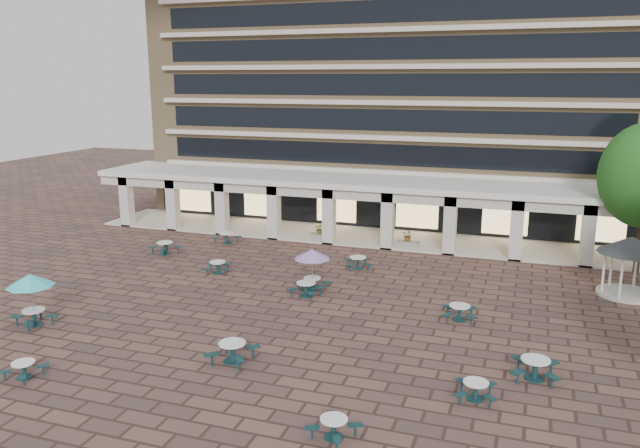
# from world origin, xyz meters

# --- Properties ---
(ground) EXTENTS (120.00, 120.00, 0.00)m
(ground) POSITION_xyz_m (0.00, 0.00, 0.00)
(ground) COLOR brown
(ground) RESTS_ON ground
(apartment_building) EXTENTS (40.00, 15.50, 25.20)m
(apartment_building) POSITION_xyz_m (0.00, 25.47, 12.60)
(apartment_building) COLOR tan
(apartment_building) RESTS_ON ground
(retail_arcade) EXTENTS (42.00, 6.60, 4.40)m
(retail_arcade) POSITION_xyz_m (0.00, 14.80, 3.00)
(retail_arcade) COLOR white
(retail_arcade) RESTS_ON ground
(picnic_table_0) EXTENTS (1.55, 1.55, 0.66)m
(picnic_table_0) POSITION_xyz_m (-6.92, -11.00, 0.40)
(picnic_table_0) COLOR #14393D
(picnic_table_0) RESTS_ON ground
(picnic_table_1) EXTENTS (1.92, 1.92, 0.85)m
(picnic_table_1) POSITION_xyz_m (0.12, -7.03, 0.51)
(picnic_table_1) COLOR #14393D
(picnic_table_1) RESTS_ON ground
(picnic_table_2) EXTENTS (1.85, 1.85, 0.69)m
(picnic_table_2) POSITION_xyz_m (5.80, -11.00, 0.41)
(picnic_table_2) COLOR #14393D
(picnic_table_2) RESTS_ON ground
(picnic_table_3) EXTENTS (1.90, 1.90, 0.84)m
(picnic_table_3) POSITION_xyz_m (11.94, -4.56, 0.50)
(picnic_table_3) COLOR #14393D
(picnic_table_3) RESTS_ON ground
(picnic_table_4) EXTENTS (2.19, 2.19, 2.53)m
(picnic_table_4) POSITION_xyz_m (-10.53, -6.60, 2.15)
(picnic_table_4) COLOR #14393D
(picnic_table_4) RESTS_ON ground
(picnic_table_5) EXTENTS (1.94, 1.94, 0.78)m
(picnic_table_5) POSITION_xyz_m (0.22, 1.44, 0.46)
(picnic_table_5) COLOR #14393D
(picnic_table_5) RESTS_ON ground
(picnic_table_6) EXTENTS (2.02, 2.02, 2.33)m
(picnic_table_6) POSITION_xyz_m (0.20, 2.50, 1.98)
(picnic_table_6) COLOR #14393D
(picnic_table_6) RESTS_ON ground
(picnic_table_7) EXTENTS (1.65, 1.65, 0.70)m
(picnic_table_7) POSITION_xyz_m (9.91, -6.94, 0.42)
(picnic_table_7) COLOR #14393D
(picnic_table_7) RESTS_ON ground
(picnic_table_8) EXTENTS (2.19, 2.19, 0.81)m
(picnic_table_8) POSITION_xyz_m (-11.62, 6.21, 0.48)
(picnic_table_8) COLOR #14393D
(picnic_table_8) RESTS_ON ground
(picnic_table_9) EXTENTS (1.95, 1.95, 0.73)m
(picnic_table_9) POSITION_xyz_m (-6.24, 3.54, 0.43)
(picnic_table_9) COLOR #14393D
(picnic_table_9) RESTS_ON ground
(picnic_table_10) EXTENTS (1.85, 1.85, 0.76)m
(picnic_table_10) POSITION_xyz_m (8.43, 0.67, 0.45)
(picnic_table_10) COLOR #14393D
(picnic_table_10) RESTS_ON ground
(picnic_table_12) EXTENTS (1.93, 1.93, 0.76)m
(picnic_table_12) POSITION_xyz_m (-9.00, 10.00, 0.45)
(picnic_table_12) COLOR #14393D
(picnic_table_12) RESTS_ON ground
(picnic_table_13) EXTENTS (2.08, 2.08, 0.76)m
(picnic_table_13) POSITION_xyz_m (1.50, 7.17, 0.45)
(picnic_table_13) COLOR #14393D
(picnic_table_13) RESTS_ON ground
(gazebo) EXTENTS (3.46, 3.46, 3.22)m
(gazebo) POSITION_xyz_m (16.54, 7.31, 2.43)
(gazebo) COLOR beige
(gazebo) RESTS_ON ground
(planter_left) EXTENTS (1.50, 0.60, 1.26)m
(planter_left) POSITION_xyz_m (-2.98, 12.90, 0.50)
(planter_left) COLOR #979791
(planter_left) RESTS_ON ground
(planter_right) EXTENTS (1.50, 0.88, 1.33)m
(planter_right) POSITION_xyz_m (3.46, 12.90, 0.57)
(planter_right) COLOR #979791
(planter_right) RESTS_ON ground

